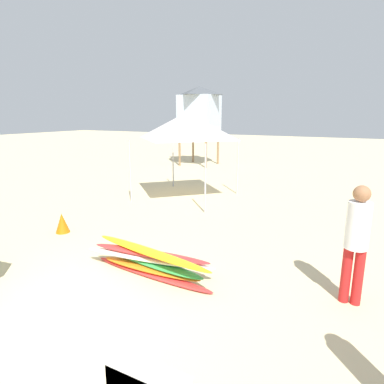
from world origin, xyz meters
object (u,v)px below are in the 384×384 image
at_px(lifeguard_tower, 199,108).
at_px(traffic_cone_near, 62,223).
at_px(surfboard_pile, 150,261).
at_px(popup_canopy, 187,126).
at_px(lifeguard_near_left, 357,237).

height_order(lifeguard_tower, traffic_cone_near, lifeguard_tower).
xyz_separation_m(lifeguard_tower, traffic_cone_near, (1.96, -11.10, -2.78)).
xyz_separation_m(surfboard_pile, traffic_cone_near, (-3.04, 0.78, -0.01)).
bearing_deg(lifeguard_tower, popup_canopy, -66.58).
bearing_deg(lifeguard_near_left, surfboard_pile, -168.38).
xyz_separation_m(popup_canopy, traffic_cone_near, (-0.98, -4.30, -2.12)).
bearing_deg(lifeguard_near_left, popup_canopy, 139.35).
bearing_deg(surfboard_pile, popup_canopy, 112.09).
bearing_deg(popup_canopy, lifeguard_tower, 113.42).
relative_size(popup_canopy, traffic_cone_near, 5.99).
bearing_deg(surfboard_pile, lifeguard_tower, 112.86).
bearing_deg(surfboard_pile, traffic_cone_near, 165.68).
bearing_deg(surfboard_pile, lifeguard_near_left, 11.62).
relative_size(lifeguard_near_left, popup_canopy, 0.64).
height_order(lifeguard_near_left, popup_canopy, popup_canopy).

